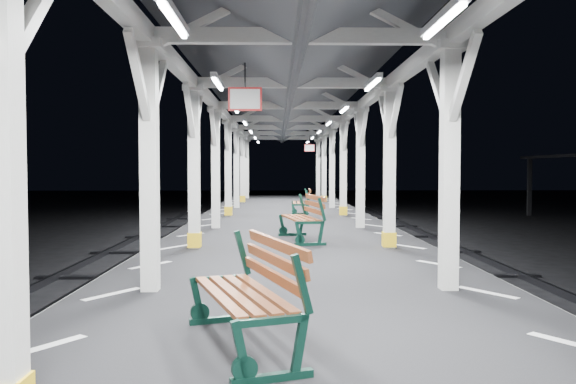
{
  "coord_description": "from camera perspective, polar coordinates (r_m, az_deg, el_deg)",
  "views": [
    {
      "loc": [
        -0.31,
        -9.47,
        2.62
      ],
      "look_at": [
        -0.1,
        1.0,
        2.2
      ],
      "focal_mm": 35.0,
      "sensor_mm": 36.0,
      "label": 1
    }
  ],
  "objects": [
    {
      "name": "ground",
      "position": [
        9.83,
        0.74,
        -13.17
      ],
      "size": [
        120.0,
        120.0,
        0.0
      ],
      "primitive_type": "plane",
      "color": "black",
      "rests_on": "ground"
    },
    {
      "name": "platform",
      "position": [
        9.71,
        0.74,
        -10.32
      ],
      "size": [
        6.0,
        50.0,
        1.0
      ],
      "primitive_type": "cube",
      "color": "black",
      "rests_on": "ground"
    },
    {
      "name": "hazard_stripes_left",
      "position": [
        9.84,
        -13.79,
        -7.22
      ],
      "size": [
        1.0,
        48.0,
        0.01
      ],
      "primitive_type": "cube",
      "color": "silver",
      "rests_on": "platform"
    },
    {
      "name": "hazard_stripes_right",
      "position": [
        9.99,
        15.04,
        -7.09
      ],
      "size": [
        1.0,
        48.0,
        0.01
      ],
      "primitive_type": "cube",
      "color": "silver",
      "rests_on": "platform"
    },
    {
      "name": "track_left",
      "position": [
        10.87,
        -27.25,
        -11.48
      ],
      "size": [
        2.2,
        60.0,
        0.16
      ],
      "color": "#2D2D33",
      "rests_on": "ground"
    },
    {
      "name": "canopy",
      "position": [
        9.65,
        0.76,
        13.88
      ],
      "size": [
        5.4,
        49.0,
        4.65
      ],
      "color": "silver",
      "rests_on": "platform"
    },
    {
      "name": "bench_near",
      "position": [
        5.21,
        -3.56,
        -9.86
      ],
      "size": [
        1.21,
        1.94,
        0.99
      ],
      "rotation": [
        0.0,
        0.0,
        0.33
      ],
      "color": "#0D3026",
      "rests_on": "platform"
    },
    {
      "name": "bench_mid",
      "position": [
        12.8,
        1.79,
        -2.49
      ],
      "size": [
        1.03,
        2.0,
        1.03
      ],
      "rotation": [
        0.0,
        0.0,
        0.18
      ],
      "color": "#0D3026",
      "rests_on": "platform"
    },
    {
      "name": "bench_far",
      "position": [
        19.26,
        1.59,
        -1.0
      ],
      "size": [
        0.71,
        1.78,
        0.95
      ],
      "rotation": [
        0.0,
        0.0,
        -0.03
      ],
      "color": "#0D3026",
      "rests_on": "platform"
    }
  ]
}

